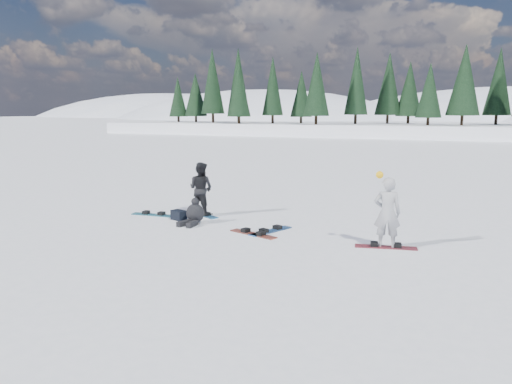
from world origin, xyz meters
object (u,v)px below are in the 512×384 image
(snowboarder_man, at_px, (201,189))
(snowboard_loose_c, at_px, (154,215))
(snowboarder_woman, at_px, (387,212))
(gear_bag, at_px, (179,215))
(seated_rider, at_px, (194,214))
(snowboard_loose_b, at_px, (253,234))
(snowboard_loose_a, at_px, (271,231))

(snowboarder_man, height_order, snowboard_loose_c, snowboarder_man)
(snowboarder_woman, xyz_separation_m, gear_bag, (-6.39, 0.75, -0.74))
(snowboarder_woman, relative_size, snowboard_loose_c, 1.27)
(seated_rider, relative_size, snowboard_loose_c, 0.63)
(gear_bag, xyz_separation_m, snowboard_loose_c, (-1.10, 0.26, -0.14))
(snowboarder_man, distance_m, snowboard_loose_b, 3.19)
(snowboard_loose_a, bearing_deg, snowboarder_woman, -75.97)
(seated_rider, bearing_deg, snowboarder_woman, 1.58)
(snowboarder_woman, distance_m, snowboard_loose_a, 3.36)
(snowboarder_man, relative_size, snowboard_loose_a, 1.15)
(gear_bag, bearing_deg, snowboarder_man, 71.88)
(seated_rider, bearing_deg, gear_bag, 166.98)
(snowboarder_woman, height_order, seated_rider, snowboarder_woman)
(snowboard_loose_a, bearing_deg, snowboarder_man, 88.96)
(seated_rider, xyz_separation_m, gear_bag, (-0.70, 0.25, -0.15))
(snowboarder_woman, distance_m, snowboard_loose_c, 7.60)
(seated_rider, relative_size, gear_bag, 2.10)
(seated_rider, height_order, snowboard_loose_c, seated_rider)
(snowboarder_man, relative_size, gear_bag, 3.82)
(snowboard_loose_c, distance_m, snowboard_loose_a, 4.31)
(snowboard_loose_c, relative_size, snowboard_loose_a, 1.00)
(snowboarder_woman, relative_size, snowboard_loose_a, 1.27)
(snowboard_loose_c, bearing_deg, gear_bag, -17.92)
(snowboarder_man, bearing_deg, seated_rider, 114.87)
(gear_bag, height_order, snowboard_loose_c, gear_bag)
(snowboarder_man, height_order, snowboard_loose_a, snowboarder_man)
(snowboard_loose_b, bearing_deg, seated_rider, -175.65)
(snowboard_loose_c, height_order, snowboard_loose_b, same)
(gear_bag, distance_m, snowboard_loose_c, 1.14)
(snowboarder_man, distance_m, gear_bag, 1.19)
(snowboard_loose_c, height_order, snowboard_loose_a, same)
(snowboarder_man, distance_m, seated_rider, 1.34)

